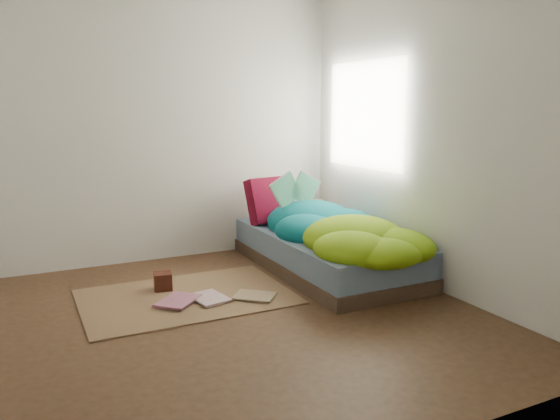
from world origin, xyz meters
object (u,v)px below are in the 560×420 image
object	(u,v)px
bed	(326,252)
wooden_box	(163,281)
floor_book_b	(164,299)
floor_book_a	(196,301)
pillow_magenta	(269,200)
open_book	(296,179)

from	to	relation	value
bed	wooden_box	size ratio (longest dim) A/B	14.24
floor_book_b	floor_book_a	bearing A→B (deg)	11.29
floor_book_a	floor_book_b	xyz separation A→B (m)	(-0.21, 0.14, 0.00)
pillow_magenta	open_book	xyz separation A→B (m)	(0.12, -0.34, 0.25)
pillow_magenta	open_book	size ratio (longest dim) A/B	1.04
pillow_magenta	floor_book_a	bearing A→B (deg)	-147.30
open_book	floor_book_a	distance (m)	1.60
wooden_box	floor_book_b	size ratio (longest dim) A/B	0.43
bed	open_book	world-z (taller)	open_book
pillow_magenta	open_book	world-z (taller)	open_book
floor_book_a	open_book	bearing A→B (deg)	18.45
bed	pillow_magenta	bearing A→B (deg)	111.01
bed	open_book	distance (m)	0.73
pillow_magenta	floor_book_a	xyz separation A→B (m)	(-1.09, -1.02, -0.54)
pillow_magenta	floor_book_b	distance (m)	1.66
pillow_magenta	floor_book_a	size ratio (longest dim) A/B	1.40
pillow_magenta	floor_book_b	world-z (taller)	pillow_magenta
pillow_magenta	floor_book_a	distance (m)	1.59
open_book	floor_book_a	size ratio (longest dim) A/B	1.35
bed	pillow_magenta	world-z (taller)	pillow_magenta
floor_book_a	pillow_magenta	bearing A→B (deg)	32.17
wooden_box	floor_book_b	bearing A→B (deg)	-102.89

